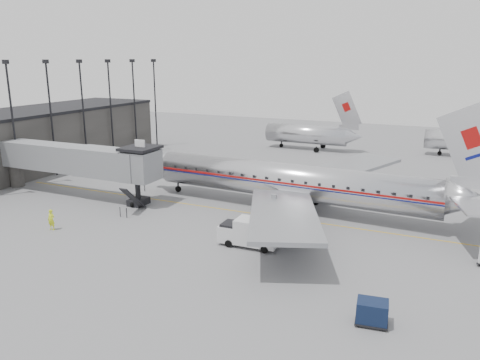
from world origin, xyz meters
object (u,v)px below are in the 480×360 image
object	(u,v)px
airliner	(296,182)
ramp_worker	(51,220)
service_van	(250,232)
baggage_cart_navy	(372,312)

from	to	relation	value
airliner	ramp_worker	distance (m)	24.08
airliner	service_van	xyz separation A→B (m)	(-0.51, -10.96, -1.74)
baggage_cart_navy	ramp_worker	distance (m)	29.88
ramp_worker	baggage_cart_navy	bearing A→B (deg)	-14.44
service_van	baggage_cart_navy	distance (m)	13.91
airliner	baggage_cart_navy	world-z (taller)	airliner
airliner	baggage_cart_navy	xyz separation A→B (m)	(10.85, -18.96, -2.21)
service_van	airliner	bearing A→B (deg)	86.07
ramp_worker	airliner	bearing A→B (deg)	31.84
service_van	ramp_worker	world-z (taller)	service_van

